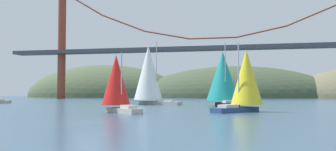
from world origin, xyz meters
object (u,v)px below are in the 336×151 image
object	(u,v)px
sailboat_teal_sail	(223,77)
sailboat_yellow_sail	(246,79)
sailboat_white_mainsail	(149,74)
sailboat_red_spinnaker	(117,82)

from	to	relation	value
sailboat_teal_sail	sailboat_yellow_sail	xyz separation A→B (m)	(3.91, -16.69, -0.94)
sailboat_white_mainsail	sailboat_red_spinnaker	bearing A→B (deg)	-81.94
sailboat_white_mainsail	sailboat_teal_sail	bearing A→B (deg)	-20.69
sailboat_red_spinnaker	sailboat_white_mainsail	distance (m)	27.56
sailboat_teal_sail	sailboat_white_mainsail	bearing A→B (deg)	159.31
sailboat_teal_sail	sailboat_yellow_sail	bearing A→B (deg)	-76.82
sailboat_white_mainsail	sailboat_yellow_sail	distance (m)	28.59
sailboat_yellow_sail	sailboat_red_spinnaker	bearing A→B (deg)	-160.15
sailboat_red_spinnaker	sailboat_white_mainsail	bearing A→B (deg)	98.06
sailboat_red_spinnaker	sailboat_white_mainsail	world-z (taller)	sailboat_white_mainsail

